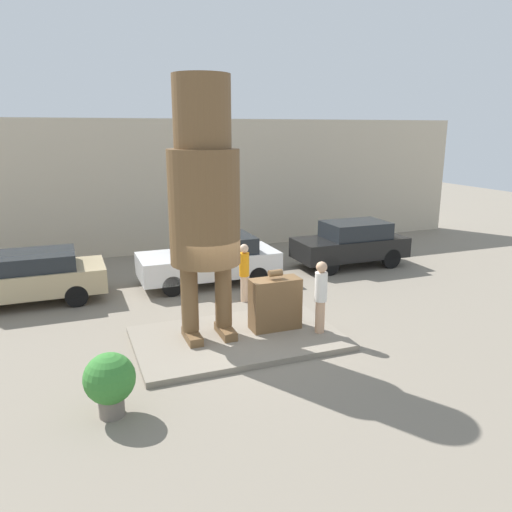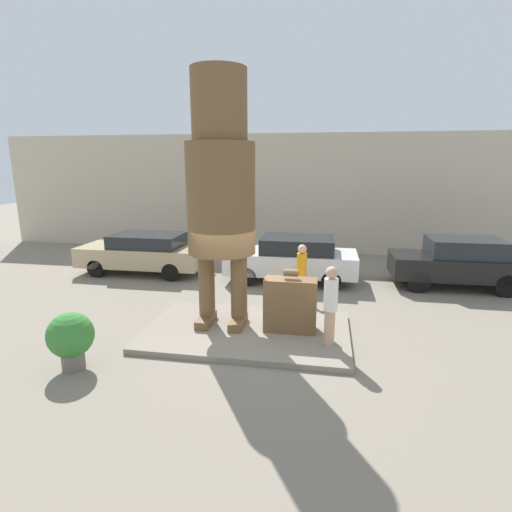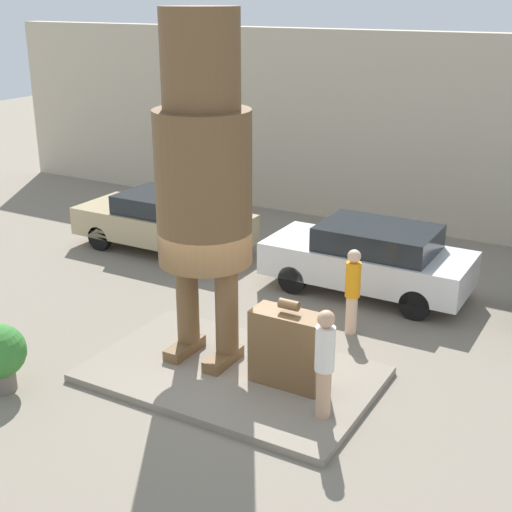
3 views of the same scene
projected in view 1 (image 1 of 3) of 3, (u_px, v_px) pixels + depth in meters
ground_plane at (238, 341)px, 11.94m from camera, size 60.00×60.00×0.00m
pedestal at (238, 338)px, 11.92m from camera, size 4.84×3.05×0.13m
building_backdrop at (158, 187)px, 20.02m from camera, size 28.00×0.60×5.32m
statue_figure at (204, 191)px, 11.06m from camera, size 1.60×1.60×5.92m
giant_suitcase at (275, 303)px, 12.21m from camera, size 1.23×0.55×1.50m
tourist at (321, 294)px, 11.89m from camera, size 0.30×0.30×1.77m
parked_car_tan at (24, 277)px, 14.34m from camera, size 4.60×1.87×1.48m
parked_car_white at (210, 259)px, 16.20m from camera, size 4.47×1.88×1.56m
parked_car_black at (351, 243)px, 18.24m from camera, size 4.11×1.75×1.65m
planter_pot at (110, 381)px, 8.68m from camera, size 0.90×0.90×1.17m
worker_hivis at (244, 270)px, 14.46m from camera, size 0.29×0.29×1.72m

